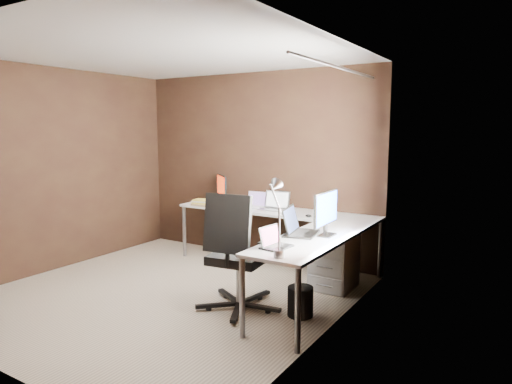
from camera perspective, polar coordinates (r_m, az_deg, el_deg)
room at (r=4.61m, az=-7.81°, el=1.89°), size 3.60×3.60×2.50m
desk at (r=5.23m, az=3.42°, el=-3.97°), size 2.65×2.25×0.73m
drawer_pedestal at (r=5.18m, az=9.75°, el=-8.51°), size 0.42×0.50×0.60m
monitor_left at (r=6.33m, az=-4.32°, el=0.60°), size 0.35×0.31×0.39m
monitor_right at (r=4.43m, az=8.74°, el=-2.31°), size 0.13×0.52×0.43m
laptop_white at (r=5.95m, az=0.05°, el=-1.53°), size 0.32×0.24×0.20m
laptop_silver at (r=5.82m, az=2.41°, el=-1.72°), size 0.36×0.26×0.23m
laptop_black_big at (r=4.50m, az=5.21°, el=-4.54°), size 0.37×0.46×0.27m
laptop_black_small at (r=4.00m, az=2.28°, el=-6.34°), size 0.22×0.29×0.19m
book_stack at (r=6.18m, az=-6.72°, el=-1.31°), size 0.26×0.22×0.08m
mouse_left at (r=6.11m, az=-5.87°, el=-1.61°), size 0.09×0.07×0.03m
mouse_corner at (r=5.36m, az=6.59°, el=-2.97°), size 0.09×0.07×0.03m
desk_lamp at (r=3.70m, az=2.52°, el=-1.90°), size 0.20×0.23×0.63m
office_chair at (r=4.50m, az=-2.36°, el=-10.40°), size 0.65×0.66×1.17m
wastebasket at (r=4.44m, az=5.57°, el=-13.45°), size 0.31×0.31×0.28m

